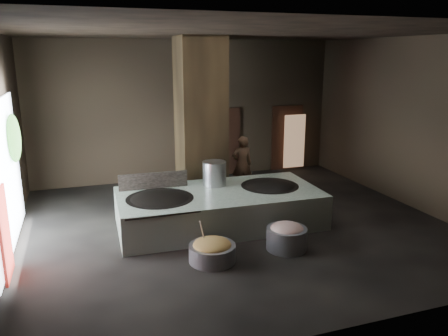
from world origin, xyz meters
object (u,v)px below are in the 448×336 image
object	(u,v)px
wok_right	(270,189)
veg_basin	(212,253)
stock_pot	(214,174)
meat_basin	(287,238)
cook	(242,164)
wok_left	(160,202)
hearth_platform	(219,208)

from	to	relation	value
wok_right	veg_basin	world-z (taller)	wok_right
stock_pot	meat_basin	bearing A→B (deg)	-69.59
cook	meat_basin	world-z (taller)	cook
wok_right	stock_pot	distance (m)	1.44
wok_right	cook	world-z (taller)	cook
wok_left	wok_right	size ratio (longest dim) A/B	1.07
wok_right	meat_basin	distance (m)	1.96
veg_basin	cook	bearing A→B (deg)	61.70
hearth_platform	wok_left	size ratio (longest dim) A/B	3.17
wok_left	hearth_platform	bearing A→B (deg)	1.97
hearth_platform	veg_basin	xyz separation A→B (m)	(-0.75, -1.82, -0.25)
hearth_platform	meat_basin	world-z (taller)	hearth_platform
wok_left	cook	xyz separation A→B (m)	(2.91, 2.32, 0.11)
veg_basin	stock_pot	bearing A→B (deg)	71.43
wok_right	meat_basin	bearing A→B (deg)	-103.16
veg_basin	meat_basin	distance (m)	1.67
wok_left	wok_right	bearing A→B (deg)	2.05
wok_left	wok_right	world-z (taller)	wok_left
veg_basin	wok_right	bearing A→B (deg)	41.77
hearth_platform	wok_right	xyz separation A→B (m)	(1.35, 0.05, 0.33)
stock_pot	wok_left	bearing A→B (deg)	-158.20
hearth_platform	veg_basin	size ratio (longest dim) A/B	5.12
wok_left	wok_right	distance (m)	2.80
veg_basin	meat_basin	xyz separation A→B (m)	(1.67, 0.04, 0.06)
wok_left	cook	size ratio (longest dim) A/B	0.89
wok_left	stock_pot	xyz separation A→B (m)	(1.50, 0.60, 0.38)
stock_pot	meat_basin	world-z (taller)	stock_pot
cook	wok_left	bearing A→B (deg)	43.22
wok_left	veg_basin	distance (m)	1.99
stock_pot	veg_basin	world-z (taller)	stock_pot
stock_pot	meat_basin	xyz separation A→B (m)	(0.87, -2.34, -0.89)
wok_right	wok_left	bearing A→B (deg)	-177.95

